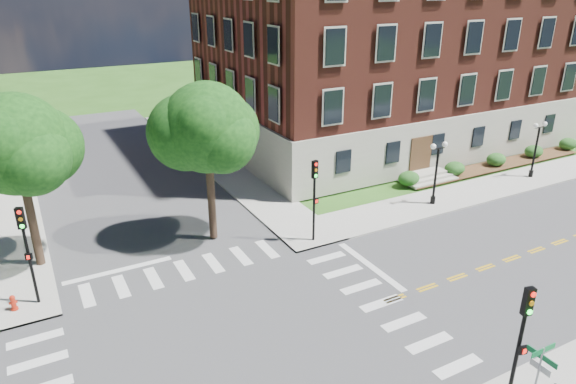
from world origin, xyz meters
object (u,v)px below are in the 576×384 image
traffic_signal_nw (26,244)px  street_sign_pole (539,371)px  twin_lamp_east (536,146)px  fire_hydrant (13,303)px  traffic_signal_se (522,333)px  traffic_signal_ne (314,191)px  twin_lamp_west (436,170)px

traffic_signal_nw → street_sign_pole: bearing=-47.8°
twin_lamp_east → fire_hydrant: twin_lamp_east is taller
traffic_signal_se → street_sign_pole: size_ratio=1.55×
traffic_signal_ne → fire_hydrant: 15.67m
traffic_signal_nw → twin_lamp_west: 24.14m
twin_lamp_west → street_sign_pole: (-10.13, -15.47, -0.21)m
twin_lamp_west → traffic_signal_nw: bearing=-179.9°
traffic_signal_nw → twin_lamp_west: traffic_signal_nw is taller
traffic_signal_ne → street_sign_pole: size_ratio=1.55×
twin_lamp_west → twin_lamp_east: (10.17, 0.33, 0.00)m
traffic_signal_nw → street_sign_pole: traffic_signal_nw is taller
traffic_signal_se → twin_lamp_west: size_ratio=1.13×
traffic_signal_se → fire_hydrant: (-15.04, 14.47, -2.72)m
twin_lamp_west → traffic_signal_se: bearing=-124.6°
twin_lamp_east → street_sign_pole: bearing=-142.1°
twin_lamp_east → traffic_signal_nw: bearing=-179.4°
traffic_signal_ne → twin_lamp_west: 9.77m
twin_lamp_west → fire_hydrant: (-25.14, -0.15, -2.06)m
traffic_signal_ne → street_sign_pole: bearing=-91.6°
street_sign_pole → fire_hydrant: street_sign_pole is taller
traffic_signal_ne → fire_hydrant: traffic_signal_ne is taller
traffic_signal_ne → twin_lamp_east: 19.92m
traffic_signal_ne → fire_hydrant: size_ratio=6.40×
traffic_signal_se → twin_lamp_west: 17.78m
traffic_signal_ne → traffic_signal_se: bearing=-91.6°
twin_lamp_west → twin_lamp_east: 10.17m
traffic_signal_ne → traffic_signal_nw: 14.43m
traffic_signal_nw → twin_lamp_east: size_ratio=1.13×
twin_lamp_west → street_sign_pole: 18.49m
traffic_signal_ne → twin_lamp_east: traffic_signal_ne is taller
traffic_signal_nw → twin_lamp_west: size_ratio=1.13×
street_sign_pole → twin_lamp_east: bearing=37.9°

